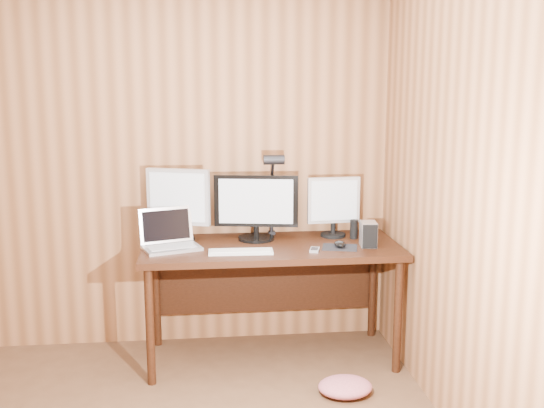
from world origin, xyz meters
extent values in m
plane|color=#995E37|center=(0.00, 2.00, 1.25)|extent=(4.00, 0.00, 4.00)
plane|color=#995E37|center=(1.75, 0.00, 1.25)|extent=(0.00, 4.00, 4.00)
cube|color=black|center=(0.93, 1.63, 0.73)|extent=(1.60, 0.70, 0.04)
cube|color=black|center=(0.93, 1.95, 0.45)|extent=(1.48, 0.02, 0.51)
cylinder|color=black|center=(0.19, 1.34, 0.35)|extent=(0.05, 0.05, 0.71)
cylinder|color=black|center=(0.19, 1.92, 0.35)|extent=(0.05, 0.05, 0.71)
cylinder|color=black|center=(1.67, 1.34, 0.35)|extent=(0.05, 0.05, 0.71)
cylinder|color=black|center=(1.67, 1.92, 0.35)|extent=(0.05, 0.05, 0.71)
cylinder|color=black|center=(0.85, 1.78, 0.76)|extent=(0.23, 0.23, 0.02)
cylinder|color=black|center=(0.85, 1.78, 0.80)|extent=(0.04, 0.04, 0.07)
cube|color=black|center=(0.85, 1.78, 1.00)|extent=(0.54, 0.13, 0.33)
cube|color=silver|center=(0.85, 1.76, 1.00)|extent=(0.47, 0.08, 0.29)
cylinder|color=black|center=(0.36, 1.81, 0.76)|extent=(0.20, 0.20, 0.02)
cylinder|color=black|center=(0.36, 1.81, 0.81)|extent=(0.04, 0.04, 0.09)
cube|color=silver|center=(0.36, 1.81, 1.04)|extent=(0.40, 0.17, 0.36)
cube|color=silver|center=(0.35, 1.79, 1.04)|extent=(0.34, 0.12, 0.31)
cylinder|color=black|center=(1.36, 1.81, 0.76)|extent=(0.16, 0.16, 0.02)
cylinder|color=black|center=(1.36, 1.81, 0.81)|extent=(0.03, 0.03, 0.07)
cube|color=silver|center=(1.36, 1.81, 0.99)|extent=(0.35, 0.05, 0.30)
cube|color=silver|center=(1.36, 1.79, 0.99)|extent=(0.30, 0.02, 0.26)
cube|color=silver|center=(0.32, 1.59, 0.76)|extent=(0.39, 0.32, 0.02)
cube|color=silver|center=(0.28, 1.70, 0.88)|extent=(0.33, 0.15, 0.22)
cube|color=black|center=(0.28, 1.70, 0.88)|extent=(0.29, 0.13, 0.18)
cube|color=#B2B2B7|center=(0.32, 1.59, 0.77)|extent=(0.31, 0.22, 0.00)
cube|color=silver|center=(0.73, 1.45, 0.76)|extent=(0.39, 0.13, 0.02)
cube|color=white|center=(0.73, 1.45, 0.77)|extent=(0.36, 0.11, 0.00)
cube|color=black|center=(1.34, 1.52, 0.75)|extent=(0.25, 0.22, 0.00)
ellipsoid|color=black|center=(1.34, 1.52, 0.77)|extent=(0.10, 0.13, 0.04)
cube|color=silver|center=(1.53, 1.54, 0.83)|extent=(0.11, 0.14, 0.15)
cube|color=black|center=(1.52, 1.47, 0.83)|extent=(0.09, 0.02, 0.15)
cube|color=silver|center=(1.17, 1.46, 0.76)|extent=(0.08, 0.12, 0.01)
cube|color=black|center=(1.17, 1.46, 0.76)|extent=(0.06, 0.07, 0.00)
cylinder|color=black|center=(1.48, 1.74, 0.81)|extent=(0.05, 0.05, 0.12)
cube|color=black|center=(0.97, 1.93, 0.74)|extent=(0.04, 0.05, 0.05)
cylinder|color=black|center=(0.97, 1.93, 0.94)|extent=(0.02, 0.02, 0.37)
sphere|color=black|center=(0.97, 1.93, 1.12)|extent=(0.04, 0.04, 0.04)
cylinder|color=black|center=(0.97, 1.87, 1.19)|extent=(0.02, 0.13, 0.15)
cylinder|color=black|center=(0.97, 1.79, 1.27)|extent=(0.13, 0.06, 0.06)
camera|label=1|loc=(0.51, -2.20, 1.74)|focal=42.00mm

